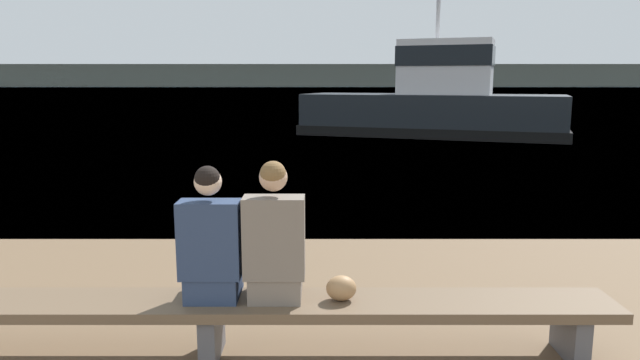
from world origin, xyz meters
name	(u,v)px	position (x,y,z in m)	size (l,w,h in m)	color
water_surface	(315,89)	(0.00, 126.64, 0.00)	(240.00, 240.00, 0.00)	#5684A3
far_shoreline	(316,75)	(0.00, 172.98, 3.23)	(600.00, 12.00, 6.46)	#4C4C42
bench_main	(211,311)	(0.29, 3.53, 0.35)	(5.82, 0.51, 0.43)	brown
person_left	(211,245)	(0.31, 3.54, 0.84)	(0.43, 0.41, 0.98)	navy
person_right	(274,243)	(0.76, 3.54, 0.86)	(0.43, 0.41, 1.02)	#70665B
shopping_bag	(341,288)	(1.23, 3.53, 0.52)	(0.22, 0.17, 0.18)	#9E754C
tugboat_red	(434,106)	(5.18, 20.25, 1.06)	(9.75, 5.96, 5.76)	black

